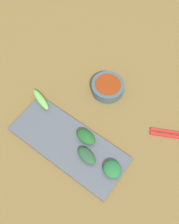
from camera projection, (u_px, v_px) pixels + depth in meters
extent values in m
cube|color=brown|center=(82.00, 121.00, 0.90)|extent=(2.10, 2.10, 0.02)
cylinder|color=#374A54|center=(108.00, 88.00, 0.93)|extent=(0.12, 0.12, 0.04)
cylinder|color=maroon|center=(109.00, 86.00, 0.92)|extent=(0.09, 0.09, 0.02)
cube|color=#434A55|center=(69.00, 144.00, 0.85)|extent=(0.16, 0.40, 0.01)
ellipsoid|color=#194C20|center=(86.00, 137.00, 0.84)|extent=(0.05, 0.07, 0.03)
ellipsoid|color=#62AA49|center=(41.00, 99.00, 0.90)|extent=(0.05, 0.10, 0.03)
ellipsoid|color=#1D582F|center=(112.00, 169.00, 0.79)|extent=(0.07, 0.07, 0.03)
ellipsoid|color=#20452B|center=(87.00, 156.00, 0.81)|extent=(0.05, 0.08, 0.02)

